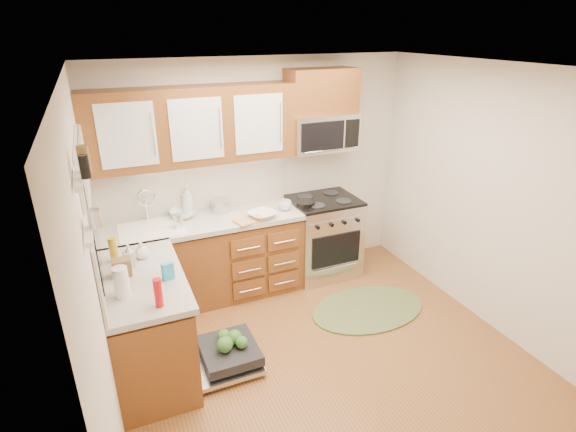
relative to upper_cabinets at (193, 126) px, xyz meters
name	(u,v)px	position (x,y,z in m)	size (l,w,h in m)	color
floor	(327,360)	(0.73, -1.57, -1.88)	(3.50, 3.50, 0.00)	brown
ceiling	(340,70)	(0.73, -1.57, 0.62)	(3.50, 3.50, 0.00)	white
wall_back	(258,173)	(0.73, 0.18, -0.62)	(3.50, 0.04, 2.50)	beige
wall_front	(513,383)	(0.73, -3.33, -0.62)	(3.50, 0.04, 2.50)	beige
wall_left	(96,280)	(-1.02, -1.57, -0.62)	(0.04, 3.50, 2.50)	beige
wall_right	(498,203)	(2.48, -1.57, -0.62)	(0.04, 3.50, 2.50)	beige
base_cabinet_back	(206,262)	(0.00, -0.12, -1.45)	(2.05, 0.60, 0.85)	#5D3215
base_cabinet_left	(148,327)	(-0.72, -1.05, -1.45)	(0.60, 1.25, 0.85)	#5D3215
countertop_back	(203,222)	(0.00, -0.14, -0.97)	(2.07, 0.64, 0.05)	beige
countertop_left	(142,278)	(-0.71, -1.05, -0.97)	(0.64, 1.27, 0.05)	beige
backsplash_back	(195,185)	(0.00, 0.16, -0.67)	(2.05, 0.02, 0.57)	#BBB8A7
backsplash_left	(97,251)	(-1.01, -1.05, -0.67)	(0.02, 1.25, 0.57)	#BBB8A7
upper_cabinets	(193,126)	(0.00, 0.00, 0.00)	(2.05, 0.35, 0.75)	#5D3215
cabinet_over_mw	(321,91)	(1.41, 0.00, 0.26)	(0.76, 0.35, 0.47)	#5D3215
range	(323,236)	(1.41, -0.15, -1.40)	(0.76, 0.64, 0.95)	silver
microwave	(321,132)	(1.41, -0.02, -0.18)	(0.76, 0.38, 0.40)	silver
sink	(153,241)	(-0.52, -0.16, -1.07)	(0.62, 0.50, 0.26)	white
dishwasher	(225,356)	(-0.13, -1.27, -1.77)	(0.70, 0.60, 0.20)	silver
window	(89,210)	(-1.01, -1.07, -0.32)	(0.03, 1.05, 1.05)	white
window_blind	(85,166)	(-0.98, -1.07, 0.00)	(0.02, 0.96, 0.40)	white
shelf_upper	(79,178)	(-0.99, -1.92, 0.17)	(0.04, 0.40, 0.03)	white
shelf_lower	(89,230)	(-0.99, -1.92, -0.12)	(0.04, 0.40, 0.03)	white
rug	(368,309)	(1.49, -1.05, -1.86)	(1.26, 0.82, 0.02)	#5A6A3D
skillet	(305,203)	(1.12, -0.22, -0.90)	(0.22, 0.22, 0.04)	black
stock_pot	(221,206)	(0.24, 0.03, -0.89)	(0.21, 0.21, 0.12)	silver
cutting_board	(250,220)	(0.43, -0.35, -0.94)	(0.30, 0.19, 0.02)	tan
canister	(178,221)	(-0.27, -0.24, -0.88)	(0.09, 0.09, 0.14)	silver
paper_towel_roll	(121,282)	(-0.88, -1.30, -0.83)	(0.11, 0.11, 0.24)	white
mustard_bottle	(113,250)	(-0.90, -0.71, -0.84)	(0.07, 0.07, 0.22)	gold
red_bottle	(158,293)	(-0.65, -1.54, -0.84)	(0.06, 0.06, 0.22)	red
wooden_box	(122,267)	(-0.85, -0.98, -0.88)	(0.14, 0.10, 0.14)	brown
blue_carton	(168,271)	(-0.52, -1.18, -0.88)	(0.09, 0.05, 0.14)	#2A9BC6
bowl_a	(262,215)	(0.59, -0.32, -0.92)	(0.28, 0.28, 0.07)	#999999
bowl_b	(183,213)	(-0.17, 0.03, -0.91)	(0.27, 0.27, 0.09)	#999999
cup	(285,205)	(0.89, -0.22, -0.90)	(0.14, 0.14, 0.11)	#999999
soap_bottle_a	(188,200)	(-0.10, 0.10, -0.79)	(0.12, 0.12, 0.31)	#999999
soap_bottle_b	(129,255)	(-0.78, -0.84, -0.85)	(0.09, 0.09, 0.20)	#999999
soap_bottle_c	(142,250)	(-0.67, -0.74, -0.87)	(0.12, 0.12, 0.15)	#999999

